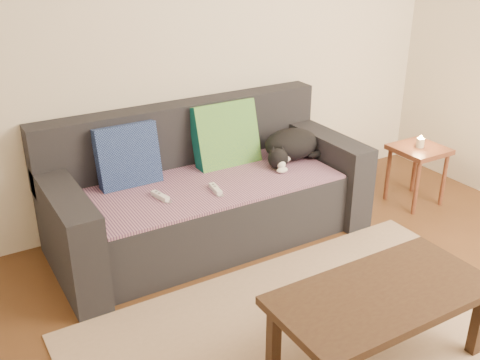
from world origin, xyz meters
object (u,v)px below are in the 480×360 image
object	(u,v)px
cat	(291,146)
side_table	(418,157)
coffee_table	(382,300)
sofa	(206,194)
wii_remote_b	(216,189)
wii_remote_a	(160,196)

from	to	relation	value
cat	side_table	size ratio (longest dim) A/B	1.10
cat	coffee_table	bearing A→B (deg)	-105.65
sofa	wii_remote_b	xyz separation A→B (m)	(-0.05, -0.23, 0.15)
coffee_table	cat	bearing A→B (deg)	70.10
sofa	wii_remote_b	distance (m)	0.28
cat	wii_remote_b	bearing A→B (deg)	-159.97
sofa	side_table	distance (m)	1.67
coffee_table	sofa	bearing A→B (deg)	94.49
wii_remote_b	side_table	distance (m)	1.68
sofa	coffee_table	xyz separation A→B (m)	(0.12, -1.56, 0.06)
side_table	coffee_table	distance (m)	1.91
wii_remote_a	coffee_table	distance (m)	1.50
wii_remote_a	side_table	world-z (taller)	wii_remote_a
wii_remote_a	coffee_table	size ratio (longest dim) A/B	0.14
wii_remote_a	sofa	bearing A→B (deg)	-81.92
side_table	coffee_table	bearing A→B (deg)	-141.74
sofa	coffee_table	distance (m)	1.56
cat	wii_remote_b	world-z (taller)	cat
sofa	side_table	size ratio (longest dim) A/B	4.58
sofa	wii_remote_a	size ratio (longest dim) A/B	14.00
sofa	wii_remote_b	size ratio (longest dim) A/B	14.00
coffee_table	wii_remote_a	bearing A→B (deg)	109.99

